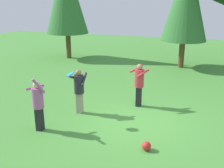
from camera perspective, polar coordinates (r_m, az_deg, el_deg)
ground_plane at (r=9.06m, az=5.03°, el=-7.76°), size 40.00×40.00×0.00m
person_thrower at (r=8.36m, az=-15.49°, el=-3.66°), size 0.66×0.66×1.74m
person_catcher at (r=9.35m, az=-7.03°, el=-0.81°), size 0.53×0.57×1.59m
person_bystander at (r=9.91m, az=5.81°, el=0.52°), size 0.73×0.74×1.63m
frisbee at (r=8.47m, az=-8.88°, el=2.10°), size 0.35×0.36×0.15m
ball_red at (r=7.42m, az=7.33°, el=-12.95°), size 0.25×0.25×0.25m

